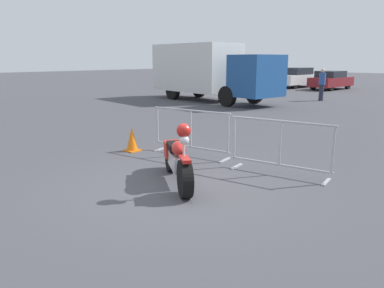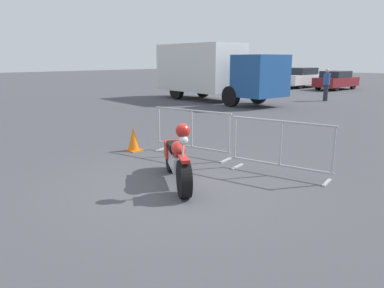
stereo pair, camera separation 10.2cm
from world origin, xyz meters
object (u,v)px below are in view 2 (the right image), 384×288
(motorcycle, at_px, (177,158))
(crowd_barrier_far, at_px, (280,147))
(box_truck, at_px, (211,70))
(pedestrian, at_px, (326,84))
(parked_car_white, at_px, (301,77))
(traffic_cone, at_px, (134,139))
(parked_car_blue, at_px, (267,77))
(crowd_barrier_near, at_px, (192,132))
(parked_car_maroon, at_px, (336,80))

(motorcycle, height_order, crowd_barrier_far, motorcycle)
(crowd_barrier_far, distance_m, box_truck, 13.24)
(box_truck, bearing_deg, pedestrian, 49.86)
(parked_car_white, height_order, traffic_cone, parked_car_white)
(crowd_barrier_far, xyz_separation_m, box_truck, (-9.35, 9.32, 1.08))
(box_truck, xyz_separation_m, parked_car_blue, (-3.69, 11.91, -0.93))
(box_truck, height_order, traffic_cone, box_truck)
(parked_car_white, bearing_deg, crowd_barrier_near, -153.88)
(parked_car_white, bearing_deg, parked_car_maroon, -90.86)
(crowd_barrier_far, relative_size, parked_car_maroon, 0.50)
(motorcycle, height_order, box_truck, box_truck)
(crowd_barrier_far, distance_m, parked_car_white, 23.78)
(parked_car_blue, bearing_deg, box_truck, -156.77)
(motorcycle, xyz_separation_m, parked_car_blue, (-11.90, 22.88, 0.25))
(parked_car_maroon, bearing_deg, parked_car_blue, 95.22)
(motorcycle, distance_m, parked_car_blue, 25.79)
(motorcycle, bearing_deg, crowd_barrier_far, 92.41)
(crowd_barrier_near, height_order, traffic_cone, crowd_barrier_near)
(box_truck, distance_m, parked_car_blue, 12.50)
(traffic_cone, bearing_deg, crowd_barrier_near, 25.33)
(pedestrian, bearing_deg, crowd_barrier_far, 162.53)
(motorcycle, xyz_separation_m, pedestrian, (-3.60, 15.01, 0.46))
(parked_car_maroon, xyz_separation_m, pedestrian, (2.54, -7.80, 0.24))
(crowd_barrier_near, bearing_deg, parked_car_maroon, 103.29)
(parked_car_blue, xyz_separation_m, parked_car_white, (2.88, 0.27, 0.07))
(parked_car_maroon, height_order, traffic_cone, parked_car_maroon)
(crowd_barrier_near, xyz_separation_m, pedestrian, (-2.46, 13.35, 0.37))
(parked_car_maroon, bearing_deg, box_truck, 176.06)
(parked_car_white, height_order, parked_car_maroon, parked_car_white)
(parked_car_white, height_order, pedestrian, pedestrian)
(crowd_barrier_far, height_order, traffic_cone, crowd_barrier_far)
(parked_car_maroon, xyz_separation_m, traffic_cone, (3.66, -21.79, -0.39))
(pedestrian, bearing_deg, crowd_barrier_near, 153.43)
(motorcycle, bearing_deg, traffic_cone, -165.34)
(parked_car_blue, relative_size, parked_car_maroon, 1.04)
(crowd_barrier_near, distance_m, parked_car_blue, 23.80)
(box_truck, xyz_separation_m, parked_car_maroon, (2.07, 11.83, -0.95))
(box_truck, xyz_separation_m, parked_car_white, (-0.81, 12.18, -0.86))
(motorcycle, distance_m, pedestrian, 15.44)
(traffic_cone, bearing_deg, pedestrian, 94.59)
(parked_car_white, bearing_deg, crowd_barrier_far, -148.72)
(crowd_barrier_near, distance_m, crowd_barrier_far, 2.28)
(crowd_barrier_near, xyz_separation_m, traffic_cone, (-1.34, -0.63, -0.26))
(crowd_barrier_near, distance_m, pedestrian, 13.58)
(parked_car_maroon, bearing_deg, pedestrian, -155.98)
(crowd_barrier_far, relative_size, box_truck, 0.26)
(box_truck, height_order, pedestrian, box_truck)
(crowd_barrier_far, bearing_deg, parked_car_maroon, 108.98)
(box_truck, bearing_deg, parked_car_blue, 115.88)
(parked_car_blue, distance_m, parked_car_maroon, 5.77)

